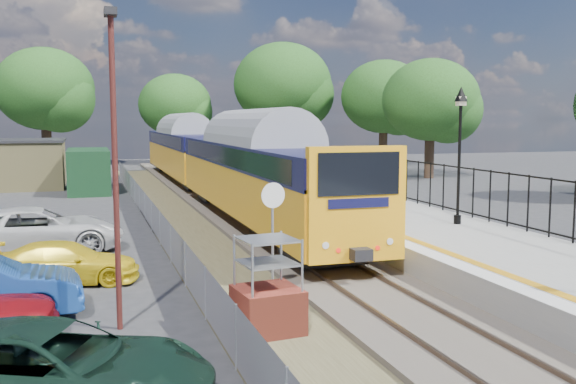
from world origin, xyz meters
name	(u,v)px	position (x,y,z in m)	size (l,w,h in m)	color
ground	(398,315)	(0.00, 0.00, 0.00)	(120.00, 120.00, 0.00)	#2D2D30
track_bed	(264,238)	(-0.47, 9.67, 0.09)	(5.90, 80.00, 0.29)	#473F38
platform	(400,229)	(4.20, 8.00, 0.45)	(5.00, 70.00, 0.90)	gray
platform_edge	(348,219)	(2.14, 8.00, 0.90)	(0.90, 70.00, 0.01)	silver
victorian_lamp_north	(460,123)	(5.30, 6.00, 4.30)	(0.44, 0.44, 4.60)	black
palisade_fence	(568,210)	(6.55, 2.24, 1.84)	(0.12, 26.00, 2.00)	black
wire_fence	(154,219)	(-4.20, 12.00, 0.60)	(0.06, 52.00, 1.20)	#999EA3
outbuilding	(15,165)	(-10.91, 31.21, 1.52)	(10.80, 10.10, 3.12)	tan
tree_line	(183,93)	(1.40, 42.00, 6.61)	(56.80, 43.80, 11.88)	#332319
train	(210,157)	(0.00, 22.75, 2.34)	(2.82, 40.83, 3.51)	orange
brick_plinth	(268,288)	(-3.15, -0.32, 0.98)	(1.39, 1.39, 2.04)	#963726
speed_sign	(273,222)	(-2.50, 1.52, 2.03)	(0.59, 0.14, 2.96)	#999EA3
carpark_lamp	(115,149)	(-6.05, 0.92, 3.81)	(0.25, 0.50, 6.63)	#4C1E19
car_green	(51,370)	(-7.23, -2.82, 0.69)	(2.28, 4.93, 1.37)	black
car_yellow	(65,263)	(-7.25, 5.30, 0.56)	(1.58, 3.89, 1.13)	yellow
car_white	(36,231)	(-8.26, 9.64, 0.77)	(2.57, 5.57, 1.55)	silver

